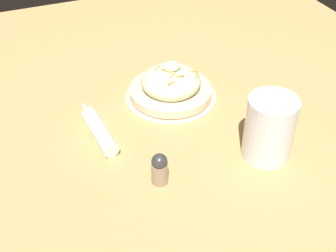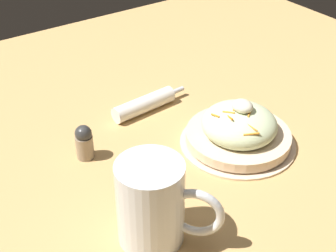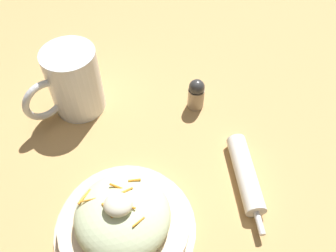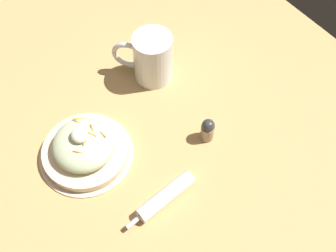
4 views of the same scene
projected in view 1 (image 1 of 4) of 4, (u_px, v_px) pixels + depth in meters
ground_plane at (171, 109)px, 1.06m from camera, size 1.43×1.43×0.00m
salad_plate at (171, 86)px, 1.08m from camera, size 0.22×0.22×0.10m
beer_mug at (270, 129)px, 0.90m from camera, size 0.14×0.13×0.14m
napkin_roll at (99, 131)px, 0.97m from camera, size 0.05×0.18×0.03m
salt_shaker at (160, 169)px, 0.85m from camera, size 0.03×0.03×0.07m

